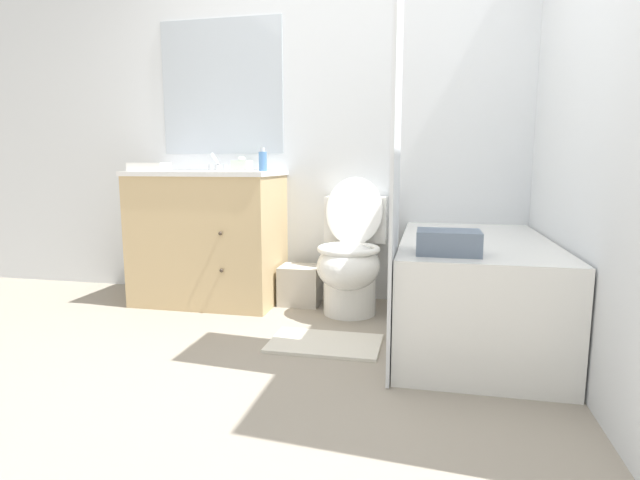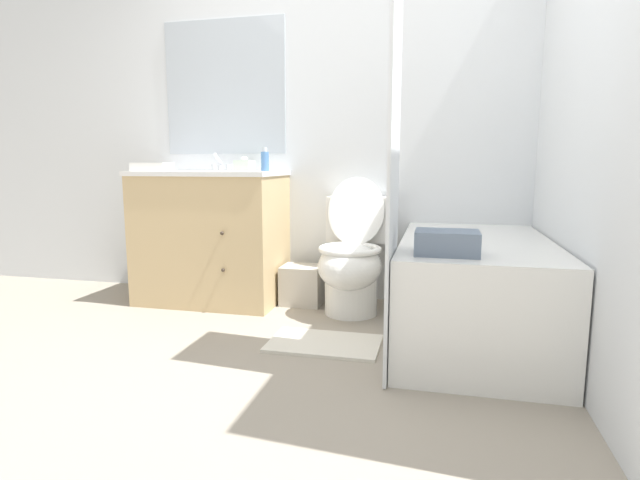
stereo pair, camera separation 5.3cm
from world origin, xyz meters
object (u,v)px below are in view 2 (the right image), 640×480
object	(u,v)px
vanity_cabinet	(212,236)
wastebasket	(302,285)
soap_dispenser	(265,161)
bathtub	(473,290)
toilet	(352,260)
tissue_box	(244,165)
hand_towel_folded	(152,167)
bath_towel_folded	(447,243)
bath_mat	(324,343)
sink_faucet	(220,166)

from	to	relation	value
vanity_cabinet	wastebasket	size ratio (longest dim) A/B	3.60
soap_dispenser	bathtub	bearing A→B (deg)	-18.37
vanity_cabinet	wastebasket	distance (m)	0.71
toilet	tissue_box	distance (m)	1.02
wastebasket	soap_dispenser	world-z (taller)	soap_dispenser
hand_towel_folded	soap_dispenser	bearing A→B (deg)	16.18
tissue_box	bath_towel_folded	bearing A→B (deg)	-37.41
bath_mat	hand_towel_folded	bearing A→B (deg)	158.62
wastebasket	bath_towel_folded	xyz separation A→B (m)	(0.92, -0.94, 0.47)
hand_towel_folded	bath_mat	distance (m)	1.65
bathtub	soap_dispenser	distance (m)	1.56
tissue_box	bath_mat	size ratio (longest dim) A/B	0.22
toilet	bath_towel_folded	distance (m)	1.04
sink_faucet	bathtub	world-z (taller)	sink_faucet
bath_mat	bathtub	bearing A→B (deg)	19.23
vanity_cabinet	hand_towel_folded	size ratio (longest dim) A/B	4.04
toilet	bath_mat	size ratio (longest dim) A/B	1.48
wastebasket	vanity_cabinet	bearing A→B (deg)	-175.43
soap_dispenser	toilet	bearing A→B (deg)	-8.81
tissue_box	bath_towel_folded	xyz separation A→B (m)	(1.36, -1.04, -0.33)
toilet	bathtub	xyz separation A→B (m)	(0.72, -0.35, -0.06)
tissue_box	hand_towel_folded	distance (m)	0.61
hand_towel_folded	bath_towel_folded	world-z (taller)	hand_towel_folded
hand_towel_folded	bath_towel_folded	distance (m)	2.04
vanity_cabinet	hand_towel_folded	bearing A→B (deg)	-151.85
bathtub	bath_mat	size ratio (longest dim) A/B	2.38
bathtub	bath_mat	xyz separation A→B (m)	(-0.76, -0.26, -0.27)
sink_faucet	hand_towel_folded	xyz separation A→B (m)	(-0.32, -0.34, -0.01)
wastebasket	bath_mat	world-z (taller)	wastebasket
toilet	wastebasket	distance (m)	0.43
bath_towel_folded	bath_mat	world-z (taller)	bath_towel_folded
toilet	hand_towel_folded	xyz separation A→B (m)	(-1.32, -0.11, 0.58)
tissue_box	bath_towel_folded	world-z (taller)	tissue_box
sink_faucet	bath_towel_folded	xyz separation A→B (m)	(1.55, -1.06, -0.33)
bathtub	vanity_cabinet	bearing A→B (deg)	166.57
toilet	soap_dispenser	bearing A→B (deg)	171.19
hand_towel_folded	tissue_box	bearing A→B (deg)	32.11
tissue_box	soap_dispenser	bearing A→B (deg)	-31.46
wastebasket	soap_dispenser	size ratio (longest dim) A/B	1.73
vanity_cabinet	sink_faucet	world-z (taller)	sink_faucet
tissue_box	vanity_cabinet	bearing A→B (deg)	-141.86
vanity_cabinet	hand_towel_folded	distance (m)	0.60
sink_faucet	wastebasket	bearing A→B (deg)	-10.83
tissue_box	hand_towel_folded	world-z (taller)	tissue_box
bath_towel_folded	bath_mat	xyz separation A→B (m)	(-0.60, 0.22, -0.60)
vanity_cabinet	bath_towel_folded	distance (m)	1.80
vanity_cabinet	bathtub	world-z (taller)	vanity_cabinet
toilet	bath_towel_folded	world-z (taller)	toilet
hand_towel_folded	bath_towel_folded	size ratio (longest dim) A/B	0.87
tissue_box	soap_dispenser	xyz separation A→B (m)	(0.19, -0.12, 0.03)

